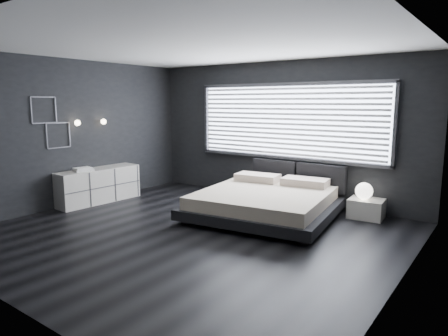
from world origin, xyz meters
The scene contains 12 objects.
room centered at (0.00, 0.00, 1.40)m, with size 6.04×6.00×2.80m.
window centered at (0.20, 2.70, 1.61)m, with size 4.14×0.09×1.52m.
headboard centered at (0.48, 2.64, 0.57)m, with size 1.96×0.16×0.52m.
sconce_near centered at (-2.88, 0.05, 1.60)m, with size 0.18×0.11×0.11m.
sconce_far centered at (-2.88, 0.65, 1.60)m, with size 0.18×0.11×0.11m.
wall_art_upper centered at (-2.98, -0.55, 1.85)m, with size 0.01×0.48×0.48m.
wall_art_lower centered at (-2.98, -0.30, 1.38)m, with size 0.01×0.48×0.48m.
bed centered at (0.48, 1.40, 0.28)m, with size 2.61×2.52×0.60m.
nightstand centered at (1.93, 2.41, 0.17)m, with size 0.57×0.48×0.33m, color silver.
orb_lamp centered at (1.88, 2.36, 0.48)m, with size 0.29×0.29×0.29m, color white.
dresser centered at (-2.78, 0.37, 0.34)m, with size 0.57×1.73×0.68m.
book_stack centered at (-2.75, 0.02, 0.72)m, with size 0.34×0.40×0.07m.
Camera 1 is at (3.89, -4.47, 1.99)m, focal length 32.00 mm.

